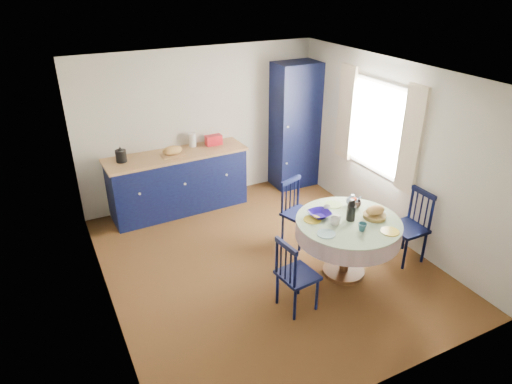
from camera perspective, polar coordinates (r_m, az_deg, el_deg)
floor at (r=6.22m, az=1.11°, el=-8.74°), size 4.50×4.50×0.00m
ceiling at (r=5.20m, az=1.36°, el=14.42°), size 4.50×4.50×0.00m
wall_back at (r=7.52m, az=-6.89°, el=8.18°), size 4.00×0.02×2.50m
wall_left at (r=5.07m, az=-19.22°, el=-2.55°), size 0.02×4.50×2.50m
wall_right at (r=6.70m, az=16.60°, el=4.93°), size 0.02×4.50×2.50m
window at (r=6.78m, az=14.92°, el=7.88°), size 0.10×1.74×1.45m
kitchen_counter at (r=7.38m, az=-9.72°, el=1.37°), size 2.22×0.76×1.22m
pantry_cabinet at (r=8.02m, az=4.85°, el=8.24°), size 0.76×0.56×2.18m
dining_table at (r=5.77m, az=11.46°, el=-4.55°), size 1.29×1.29×1.06m
chair_left at (r=5.22m, az=4.89°, el=-10.23°), size 0.44×0.46×0.93m
chair_far at (r=6.46m, az=5.19°, el=-2.43°), size 0.53×0.51×0.94m
chair_right at (r=6.37m, az=18.70°, el=-4.02°), size 0.42×0.45×0.99m
mug_a at (r=5.56m, az=9.79°, el=-3.61°), size 0.13×0.13×0.10m
mug_b at (r=5.51m, az=13.12°, el=-4.28°), size 0.11×0.11×0.10m
mug_c at (r=6.01m, az=12.41°, el=-1.47°), size 0.13×0.13×0.10m
mug_d at (r=5.84m, az=8.83°, el=-2.08°), size 0.09×0.09×0.08m
cobalt_bowl at (r=5.72m, az=7.95°, el=-2.77°), size 0.28×0.28×0.07m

